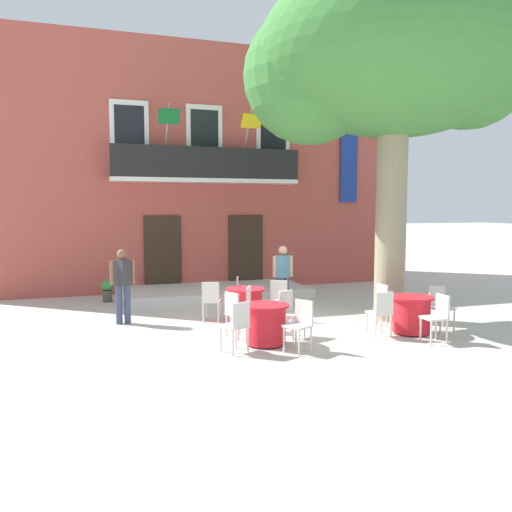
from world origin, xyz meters
The scene contains 22 objects.
ground_plane centered at (0.00, 0.00, 0.00)m, with size 120.00×120.00×0.00m, color beige.
building_facade centered at (-0.17, 6.99, 3.75)m, with size 13.00×5.09×7.50m.
entrance_step_platform centered at (-0.17, 3.81, 0.12)m, with size 5.25×2.38×0.25m, color silver.
plane_tree centered at (2.73, -0.45, 5.75)m, with size 6.17×5.42×7.71m.
cafe_table_near_tree centered at (-0.57, -1.69, 0.39)m, with size 0.86×0.86×0.76m.
cafe_chair_near_tree_0 centered at (-1.24, -2.05, 0.53)m, with size 0.52×0.52×0.91m.
cafe_chair_near_tree_1 centered at (-0.15, -2.31, 0.53)m, with size 0.54×0.54×0.91m.
cafe_chair_near_tree_2 centered at (0.06, -1.29, 0.53)m, with size 0.54×0.54×0.91m.
cafe_chair_near_tree_3 centered at (-0.96, -1.04, 0.53)m, with size 0.53×0.53×0.91m.
cafe_table_middle centered at (2.52, -1.80, 0.39)m, with size 0.86×0.86×0.76m.
cafe_chair_middle_0 centered at (3.27, -1.71, 0.53)m, with size 0.41×0.41×0.91m.
cafe_chair_middle_1 centered at (2.40, -1.05, 0.53)m, with size 0.42×0.42×0.91m.
cafe_chair_middle_2 centered at (1.77, -1.87, 0.53)m, with size 0.40×0.40×0.91m.
cafe_chair_middle_3 centered at (2.56, -2.55, 0.53)m, with size 0.42×0.42×0.91m.
cafe_table_front centered at (-0.36, 0.26, 0.39)m, with size 0.86×0.86×0.76m.
cafe_chair_front_0 centered at (0.38, 0.10, 0.53)m, with size 0.50×0.50×0.91m.
cafe_chair_front_1 centered at (-0.22, 1.00, 0.53)m, with size 0.50×0.50×0.91m.
cafe_chair_front_2 centered at (-1.07, 0.51, 0.53)m, with size 0.53×0.53×0.91m.
cafe_chair_front_3 centered at (-0.62, -0.45, 0.53)m, with size 0.54×0.54×0.91m.
ground_planter_left centered at (-3.15, 3.83, 0.33)m, with size 0.33×0.33×0.59m.
pedestrian_near_entrance centered at (-2.95, 0.97, 0.93)m, with size 0.53×0.40×1.64m.
pedestrian_mid_plaza centered at (0.96, 1.35, 0.90)m, with size 0.53×0.37×1.60m.
Camera 1 is at (-3.78, -10.66, 2.55)m, focal length 36.66 mm.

